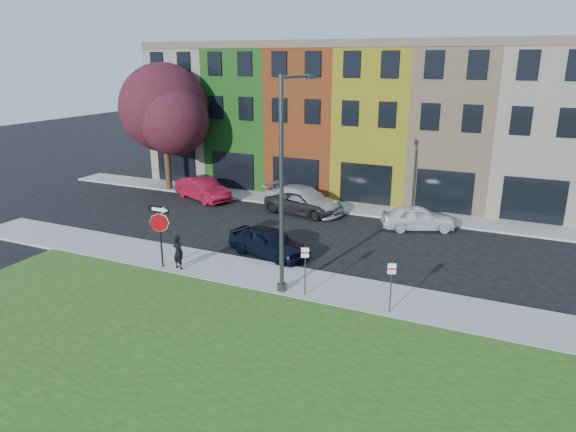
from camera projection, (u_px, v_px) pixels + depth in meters
The scene contains 15 objects.
ground at pixel (245, 309), 19.94m from camera, with size 120.00×120.00×0.00m, color black.
sidewalk_near at pixel (321, 287), 21.73m from camera, with size 40.00×3.00×0.12m, color gray.
sidewalk_far at pixel (316, 204), 34.15m from camera, with size 40.00×2.40×0.12m, color gray.
rowhouse_block at pixel (354, 120), 37.88m from camera, with size 30.00×10.12×10.00m.
stop_sign at pixel (159, 223), 23.07m from camera, with size 1.05×0.12×2.94m.
man at pixel (178, 252), 23.29m from camera, with size 0.63×0.47×1.57m, color black.
sedan_near at pixel (269, 242), 25.08m from camera, with size 4.64×2.80×1.48m, color black.
parked_car_red at pixel (203, 189), 35.22m from camera, with size 4.97×3.33×1.55m, color maroon.
parked_car_silver at pixel (304, 199), 32.42m from camera, with size 5.87×3.54×1.59m, color #A4A3A8.
parked_car_dark at pixel (303, 203), 32.05m from camera, with size 5.11×2.87×1.35m, color black.
parked_car_white at pixel (418, 218), 29.06m from camera, with size 4.42×3.13×1.40m, color silver.
street_lamp at pixel (284, 187), 20.16m from camera, with size 0.67×2.57×8.65m.
parking_sign_a at pixel (305, 264), 20.47m from camera, with size 0.30×0.17×2.15m.
parking_sign_b at pixel (391, 280), 19.10m from camera, with size 0.31×0.15×2.06m.
tree_purple at pixel (166, 110), 36.33m from camera, with size 7.48×6.55×9.00m.
Camera 1 is at (8.99, -15.67, 9.32)m, focal length 32.00 mm.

